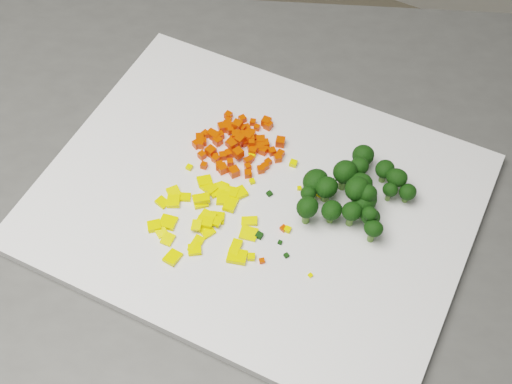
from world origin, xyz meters
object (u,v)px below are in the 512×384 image
at_px(carrot_pile, 238,138).
at_px(broccoli_pile, 363,194).
at_px(pepper_pile, 205,216).
at_px(counter_block, 247,358).
at_px(cutting_board, 256,201).

height_order(carrot_pile, broccoli_pile, broccoli_pile).
relative_size(carrot_pile, broccoli_pile, 0.83).
distance_m(carrot_pile, pepper_pile, 0.11).
xyz_separation_m(counter_block, pepper_pile, (-0.02, -0.05, 0.47)).
bearing_deg(carrot_pile, cutting_board, -46.69).
relative_size(counter_block, broccoli_pile, 7.78).
relative_size(cutting_board, carrot_pile, 4.50).
relative_size(counter_block, pepper_pile, 8.05).
bearing_deg(counter_block, pepper_pile, -109.07).
xyz_separation_m(counter_block, broccoli_pile, (0.12, 0.04, 0.49)).
height_order(counter_block, pepper_pile, pepper_pile).
height_order(cutting_board, pepper_pile, pepper_pile).
xyz_separation_m(carrot_pile, pepper_pile, (0.02, -0.10, -0.01)).
relative_size(counter_block, carrot_pile, 9.34).
bearing_deg(pepper_pile, broccoli_pile, 32.30).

